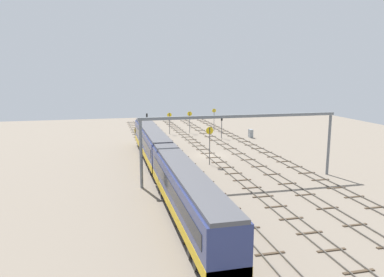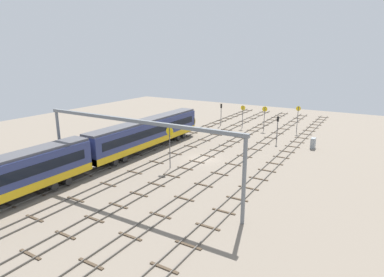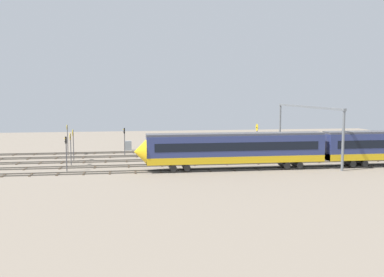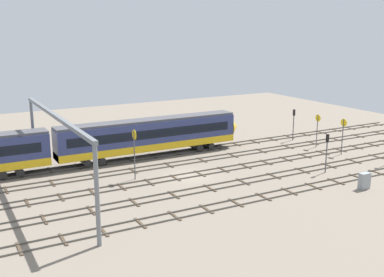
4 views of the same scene
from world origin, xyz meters
TOP-DOWN VIEW (x-y plane):
  - ground_plane at (0.00, 0.00)m, footprint 104.31×104.31m
  - track_near_foreground at (-0.00, -9.61)m, footprint 88.31×2.40m
  - track_second_near at (-0.00, -4.80)m, footprint 88.31×2.40m
  - track_middle at (-0.00, 0.00)m, footprint 88.31×2.40m
  - track_second_far at (0.00, 4.80)m, footprint 88.31×2.40m
  - track_with_train at (-0.00, 9.61)m, footprint 88.31×2.40m
  - train at (-12.15, 9.61)m, footprint 50.40×3.24m
  - overhead_gantry at (-14.15, 0.29)m, footprint 0.40×25.07m
  - speed_sign_near_foreground at (22.05, 2.85)m, footprint 0.14×0.97m
  - speed_sign_mid_trackside at (22.21, -1.66)m, footprint 0.14×1.01m
  - speed_sign_distant_end at (-5.60, 1.79)m, footprint 0.14×1.10m
  - signal_light_trackside_approach at (14.54, -6.53)m, footprint 0.31×0.32m
  - signal_light_trackside_departure at (22.02, 7.72)m, footprint 0.31×0.32m
  - relay_cabinet at (13.93, -12.62)m, footprint 1.21×0.65m

SIDE VIEW (x-z plane):
  - ground_plane at x=0.00m, z-range 0.00..0.00m
  - track_middle at x=0.00m, z-range -0.02..0.14m
  - track_near_foreground at x=0.00m, z-range -0.02..0.14m
  - track_with_train at x=0.00m, z-range -0.02..0.14m
  - track_second_near at x=0.00m, z-range -0.01..0.15m
  - track_second_far at x=0.00m, z-range -0.01..0.15m
  - relay_cabinet at x=13.93m, z-range 0.00..1.70m
  - train at x=-12.15m, z-range 0.26..5.06m
  - signal_light_trackside_approach at x=14.54m, z-range 0.70..5.23m
  - signal_light_trackside_departure at x=22.02m, z-range 0.71..5.33m
  - speed_sign_near_foreground at x=22.05m, z-range 0.76..5.39m
  - speed_sign_mid_trackside at x=22.21m, z-range 0.80..5.58m
  - speed_sign_distant_end at x=-5.60m, z-range 0.96..6.55m
  - overhead_gantry at x=-14.15m, z-range 2.44..10.72m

